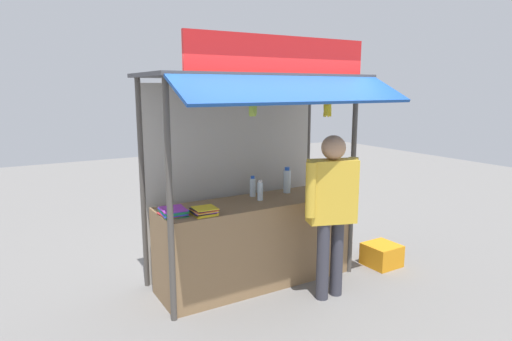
# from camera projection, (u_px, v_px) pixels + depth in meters

# --- Properties ---
(ground_plane) EXTENTS (20.00, 20.00, 0.00)m
(ground_plane) POSITION_uv_depth(u_px,v_px,m) (256.00, 281.00, 5.08)
(ground_plane) COLOR slate
(stall_counter) EXTENTS (2.25, 0.68, 0.96)m
(stall_counter) POSITION_uv_depth(u_px,v_px,m) (256.00, 242.00, 4.99)
(stall_counter) COLOR olive
(stall_counter) RESTS_ON ground
(stall_structure) EXTENTS (2.45, 1.61, 2.71)m
(stall_structure) POSITION_uv_depth(u_px,v_px,m) (249.00, 139.00, 4.91)
(stall_structure) COLOR #4C4742
(stall_structure) RESTS_ON ground
(water_bottle_back_left) EXTENTS (0.09, 0.09, 0.32)m
(water_bottle_back_left) POSITION_uv_depth(u_px,v_px,m) (287.00, 181.00, 5.27)
(water_bottle_back_left) COLOR silver
(water_bottle_back_left) RESTS_ON stall_counter
(water_bottle_left) EXTENTS (0.07, 0.07, 0.24)m
(water_bottle_left) POSITION_uv_depth(u_px,v_px,m) (253.00, 187.00, 5.10)
(water_bottle_left) COLOR silver
(water_bottle_left) RESTS_ON stall_counter
(water_bottle_rear_center) EXTENTS (0.06, 0.06, 0.23)m
(water_bottle_rear_center) POSITION_uv_depth(u_px,v_px,m) (260.00, 191.00, 4.92)
(water_bottle_rear_center) COLOR silver
(water_bottle_rear_center) RESTS_ON stall_counter
(magazine_stack_front_left) EXTENTS (0.26, 0.25, 0.07)m
(magazine_stack_front_left) POSITION_uv_depth(u_px,v_px,m) (204.00, 211.00, 4.37)
(magazine_stack_front_left) COLOR yellow
(magazine_stack_front_left) RESTS_ON stall_counter
(magazine_stack_center) EXTENTS (0.28, 0.29, 0.07)m
(magazine_stack_center) POSITION_uv_depth(u_px,v_px,m) (173.00, 212.00, 4.36)
(magazine_stack_center) COLOR green
(magazine_stack_center) RESTS_ON stall_counter
(banana_bunch_rightmost) EXTENTS (0.11, 0.10, 0.32)m
(banana_bunch_rightmost) POSITION_uv_depth(u_px,v_px,m) (327.00, 109.00, 4.65)
(banana_bunch_rightmost) COLOR #332D23
(banana_bunch_inner_left) EXTENTS (0.10, 0.10, 0.29)m
(banana_bunch_inner_left) POSITION_uv_depth(u_px,v_px,m) (253.00, 109.00, 4.19)
(banana_bunch_inner_left) COLOR #332D23
(vendor_person) EXTENTS (0.66, 0.36, 1.75)m
(vendor_person) POSITION_uv_depth(u_px,v_px,m) (332.00, 202.00, 4.52)
(vendor_person) COLOR #383842
(vendor_person) RESTS_ON ground
(plastic_crate) EXTENTS (0.40, 0.40, 0.28)m
(plastic_crate) POSITION_uv_depth(u_px,v_px,m) (382.00, 255.00, 5.52)
(plastic_crate) COLOR orange
(plastic_crate) RESTS_ON ground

